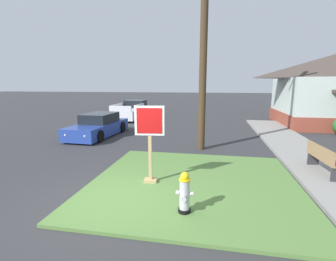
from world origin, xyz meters
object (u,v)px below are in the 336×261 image
object	(u,v)px
parked_sedan_blue	(99,126)
manhole_cover	(140,163)
stop_sign	(150,144)
fire_hydrant	(185,193)
pickup_truck_white	(133,111)
street_bench	(323,158)
utility_pole	(204,23)

from	to	relation	value
parked_sedan_blue	manhole_cover	bearing A→B (deg)	-48.71
stop_sign	fire_hydrant	bearing A→B (deg)	-52.23
stop_sign	manhole_cover	size ratio (longest dim) A/B	3.13
fire_hydrant	parked_sedan_blue	xyz separation A→B (m)	(-5.70, 7.51, 0.03)
parked_sedan_blue	pickup_truck_white	distance (m)	7.27
parked_sedan_blue	street_bench	world-z (taller)	parked_sedan_blue
parked_sedan_blue	fire_hydrant	bearing A→B (deg)	-52.80
pickup_truck_white	street_bench	xyz separation A→B (m)	(10.09, -11.62, -0.03)
pickup_truck_white	fire_hydrant	bearing A→B (deg)	-67.43
street_bench	manhole_cover	bearing A→B (deg)	178.12
utility_pole	manhole_cover	bearing A→B (deg)	-131.93
stop_sign	manhole_cover	bearing A→B (deg)	115.49
manhole_cover	parked_sedan_blue	xyz separation A→B (m)	(-3.66, 4.17, 0.53)
stop_sign	parked_sedan_blue	distance (m)	7.56
stop_sign	street_bench	xyz separation A→B (m)	(5.12, 1.65, -0.59)
utility_pole	pickup_truck_white	bearing A→B (deg)	124.30
parked_sedan_blue	pickup_truck_white	world-z (taller)	pickup_truck_white
stop_sign	parked_sedan_blue	world-z (taller)	stop_sign
manhole_cover	street_bench	size ratio (longest dim) A/B	0.41
pickup_truck_white	street_bench	world-z (taller)	pickup_truck_white
manhole_cover	parked_sedan_blue	distance (m)	5.57
stop_sign	utility_pole	bearing A→B (deg)	73.75
fire_hydrant	pickup_truck_white	size ratio (longest dim) A/B	0.17
pickup_truck_white	manhole_cover	bearing A→B (deg)	-70.26
pickup_truck_white	utility_pole	world-z (taller)	utility_pole
parked_sedan_blue	utility_pole	world-z (taller)	utility_pole
stop_sign	street_bench	distance (m)	5.41
fire_hydrant	stop_sign	xyz separation A→B (m)	(-1.16, 1.50, 0.67)
utility_pole	street_bench	bearing A→B (deg)	-33.03
fire_hydrant	utility_pole	size ratio (longest dim) A/B	0.09
parked_sedan_blue	pickup_truck_white	bearing A→B (deg)	93.44
fire_hydrant	pickup_truck_white	world-z (taller)	pickup_truck_white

